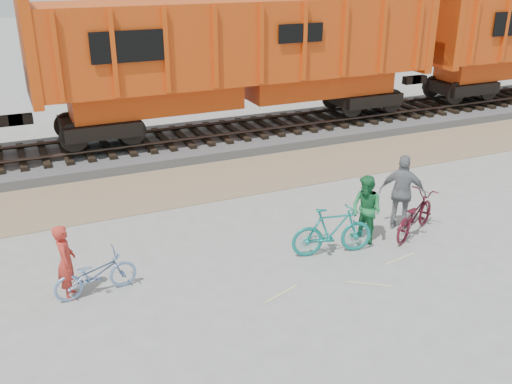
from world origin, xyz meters
The scene contains 11 objects.
ground centered at (0.00, 0.00, 0.00)m, with size 120.00×120.00×0.00m, color #9E9E99.
gravel_strip centered at (0.00, 5.50, 0.01)m, with size 120.00×3.00×0.02m, color #9D8261.
ballast_bed centered at (0.00, 9.00, 0.15)m, with size 120.00×4.00×0.30m, color slate.
track centered at (0.00, 9.00, 0.47)m, with size 120.00×2.60×0.24m.
hopper_car_center centered at (2.29, 9.00, 3.01)m, with size 14.00×3.13×4.65m.
bicycle_blue centered at (-4.30, 0.71, 0.43)m, with size 0.57×1.63×0.85m, color #6D90C2.
bicycle_teal centered at (0.75, 0.23, 0.56)m, with size 0.53×1.86×1.12m, color #14837B.
bicycle_maroon centered at (3.03, 0.28, 0.50)m, with size 0.66×1.90×1.00m, color #54111F.
person_solo centered at (-4.80, 0.81, 0.76)m, with size 0.56×0.37×1.53m, color red.
person_man centered at (1.75, 0.43, 0.80)m, with size 0.78×0.61×1.61m, color #21763F.
person_woman centered at (2.93, 0.68, 0.93)m, with size 1.09×0.46×1.87m, color gray.
Camera 1 is at (-5.34, -9.36, 6.15)m, focal length 40.00 mm.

